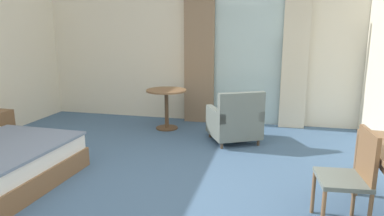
% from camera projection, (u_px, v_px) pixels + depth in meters
% --- Properties ---
extents(ground, '(6.70, 7.21, 0.10)m').
position_uv_depth(ground, '(126.00, 197.00, 3.73)').
color(ground, '#426084').
extents(wall_back, '(6.30, 0.12, 2.78)m').
position_uv_depth(wall_back, '(195.00, 49.00, 6.59)').
color(wall_back, silver).
rests_on(wall_back, ground).
extents(balcony_glass_door, '(1.30, 0.02, 2.45)m').
position_uv_depth(balcony_glass_door, '(246.00, 59.00, 6.32)').
color(balcony_glass_door, silver).
rests_on(balcony_glass_door, ground).
extents(curtain_panel_left, '(0.57, 0.10, 2.55)m').
position_uv_depth(curtain_panel_left, '(199.00, 56.00, 6.41)').
color(curtain_panel_left, '#897056').
rests_on(curtain_panel_left, ground).
extents(curtain_panel_right, '(0.46, 0.10, 2.55)m').
position_uv_depth(curtain_panel_right, '(295.00, 58.00, 6.01)').
color(curtain_panel_right, beige).
rests_on(curtain_panel_right, ground).
extents(desk_chair, '(0.45, 0.48, 0.91)m').
position_uv_depth(desk_chair, '(352.00, 173.00, 2.98)').
color(desk_chair, slate).
rests_on(desk_chair, ground).
extents(armchair_by_window, '(0.97, 0.96, 0.85)m').
position_uv_depth(armchair_by_window, '(235.00, 122.00, 5.36)').
color(armchair_by_window, slate).
rests_on(armchair_by_window, ground).
extents(round_cafe_table, '(0.72, 0.72, 0.72)m').
position_uv_depth(round_cafe_table, '(166.00, 100.00, 6.09)').
color(round_cafe_table, brown).
rests_on(round_cafe_table, ground).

